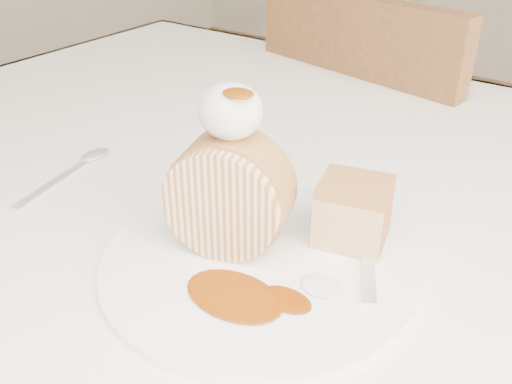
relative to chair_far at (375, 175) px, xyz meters
The scene contains 10 objects.
table 0.50m from the chair_far, 75.37° to the right, with size 1.40×0.90×0.75m.
chair_far is the anchor object (origin of this frame).
plate 0.72m from the chair_far, 76.16° to the right, with size 0.29×0.29×0.01m, color white.
roulade_slice 0.74m from the chair_far, 79.06° to the right, with size 0.11×0.11×0.06m, color beige.
cake_chunk 0.68m from the chair_far, 69.48° to the right, with size 0.07×0.06×0.05m, color #AB6C40.
whipped_cream 0.77m from the chair_far, 79.10° to the right, with size 0.06×0.06×0.05m, color white.
caramel_drizzle 0.79m from the chair_far, 78.02° to the right, with size 0.03×0.02×0.01m, color #692B04.
caramel_pool 0.78m from the chair_far, 76.09° to the right, with size 0.09×0.06×0.00m, color #692B04, non-canonical shape.
fork 0.70m from the chair_far, 67.77° to the right, with size 0.02×0.17×0.00m, color silver.
spoon 0.73m from the chair_far, 100.10° to the right, with size 0.02×0.15×0.00m, color silver.
Camera 1 is at (0.29, -0.35, 1.08)m, focal length 40.00 mm.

